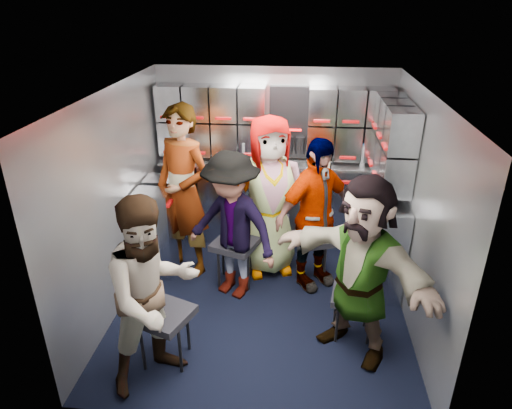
# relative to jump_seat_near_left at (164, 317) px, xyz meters

# --- Properties ---
(floor) EXTENTS (3.00, 3.00, 0.00)m
(floor) POSITION_rel_jump_seat_near_left_xyz_m (0.73, 0.92, -0.45)
(floor) COLOR black
(floor) RESTS_ON ground
(wall_back) EXTENTS (2.80, 0.04, 2.10)m
(wall_back) POSITION_rel_jump_seat_near_left_xyz_m (0.73, 2.42, 0.60)
(wall_back) COLOR #9398A1
(wall_back) RESTS_ON ground
(wall_left) EXTENTS (0.04, 3.00, 2.10)m
(wall_left) POSITION_rel_jump_seat_near_left_xyz_m (-0.67, 0.92, 0.60)
(wall_left) COLOR #9398A1
(wall_left) RESTS_ON ground
(wall_right) EXTENTS (0.04, 3.00, 2.10)m
(wall_right) POSITION_rel_jump_seat_near_left_xyz_m (2.13, 0.92, 0.60)
(wall_right) COLOR #9398A1
(wall_right) RESTS_ON ground
(ceiling) EXTENTS (2.80, 3.00, 0.02)m
(ceiling) POSITION_rel_jump_seat_near_left_xyz_m (0.73, 0.92, 1.65)
(ceiling) COLOR silver
(ceiling) RESTS_ON wall_back
(cart_bank_back) EXTENTS (2.68, 0.38, 0.99)m
(cart_bank_back) POSITION_rel_jump_seat_near_left_xyz_m (0.73, 2.21, 0.05)
(cart_bank_back) COLOR #A5ABB5
(cart_bank_back) RESTS_ON ground
(cart_bank_left) EXTENTS (0.38, 0.76, 0.99)m
(cart_bank_left) POSITION_rel_jump_seat_near_left_xyz_m (-0.46, 1.48, 0.05)
(cart_bank_left) COLOR #A5ABB5
(cart_bank_left) RESTS_ON ground
(counter) EXTENTS (2.68, 0.42, 0.03)m
(counter) POSITION_rel_jump_seat_near_left_xyz_m (0.73, 2.21, 0.57)
(counter) COLOR silver
(counter) RESTS_ON cart_bank_back
(locker_bank_back) EXTENTS (2.68, 0.28, 0.82)m
(locker_bank_back) POSITION_rel_jump_seat_near_left_xyz_m (0.73, 2.27, 1.04)
(locker_bank_back) COLOR #A5ABB5
(locker_bank_back) RESTS_ON wall_back
(locker_bank_right) EXTENTS (0.28, 1.00, 0.82)m
(locker_bank_right) POSITION_rel_jump_seat_near_left_xyz_m (1.98, 1.62, 1.04)
(locker_bank_right) COLOR #A5ABB5
(locker_bank_right) RESTS_ON wall_right
(right_cabinet) EXTENTS (0.28, 1.20, 1.00)m
(right_cabinet) POSITION_rel_jump_seat_near_left_xyz_m (1.98, 1.52, 0.05)
(right_cabinet) COLOR #A5ABB5
(right_cabinet) RESTS_ON ground
(coffee_niche) EXTENTS (0.46, 0.16, 0.84)m
(coffee_niche) POSITION_rel_jump_seat_near_left_xyz_m (0.91, 2.33, 1.02)
(coffee_niche) COLOR black
(coffee_niche) RESTS_ON wall_back
(red_latch_strip) EXTENTS (2.60, 0.02, 0.03)m
(red_latch_strip) POSITION_rel_jump_seat_near_left_xyz_m (0.73, 2.01, 0.43)
(red_latch_strip) COLOR #9F090B
(red_latch_strip) RESTS_ON cart_bank_back
(jump_seat_near_left) EXTENTS (0.54, 0.53, 0.50)m
(jump_seat_near_left) POSITION_rel_jump_seat_near_left_xyz_m (0.00, 0.00, 0.00)
(jump_seat_near_left) COLOR black
(jump_seat_near_left) RESTS_ON ground
(jump_seat_mid_left) EXTENTS (0.53, 0.52, 0.50)m
(jump_seat_mid_left) POSITION_rel_jump_seat_near_left_xyz_m (0.42, 1.19, -0.00)
(jump_seat_mid_left) COLOR black
(jump_seat_mid_left) RESTS_ON ground
(jump_seat_center) EXTENTS (0.43, 0.41, 0.50)m
(jump_seat_center) POSITION_rel_jump_seat_near_left_xyz_m (0.75, 1.69, -0.00)
(jump_seat_center) COLOR black
(jump_seat_center) RESTS_ON ground
(jump_seat_mid_right) EXTENTS (0.49, 0.48, 0.46)m
(jump_seat_mid_right) POSITION_rel_jump_seat_near_left_xyz_m (1.23, 1.45, -0.04)
(jump_seat_mid_right) COLOR black
(jump_seat_mid_right) RESTS_ON ground
(jump_seat_near_right) EXTENTS (0.43, 0.41, 0.45)m
(jump_seat_near_right) POSITION_rel_jump_seat_near_left_xyz_m (1.59, 0.48, -0.05)
(jump_seat_near_right) COLOR black
(jump_seat_near_right) RESTS_ON ground
(attendant_standing) EXTENTS (0.82, 0.71, 1.88)m
(attendant_standing) POSITION_rel_jump_seat_near_left_xyz_m (-0.15, 1.41, 0.49)
(attendant_standing) COLOR black
(attendant_standing) RESTS_ON ground
(attendant_arc_a) EXTENTS (0.98, 0.98, 1.61)m
(attendant_arc_a) POSITION_rel_jump_seat_near_left_xyz_m (-0.00, -0.18, 0.36)
(attendant_arc_a) COLOR black
(attendant_arc_a) RESTS_ON ground
(attendant_arc_b) EXTENTS (1.15, 0.97, 1.55)m
(attendant_arc_b) POSITION_rel_jump_seat_near_left_xyz_m (0.42, 1.01, 0.33)
(attendant_arc_b) COLOR black
(attendant_arc_b) RESTS_ON ground
(attendant_arc_c) EXTENTS (1.00, 0.80, 1.77)m
(attendant_arc_c) POSITION_rel_jump_seat_near_left_xyz_m (0.75, 1.51, 0.44)
(attendant_arc_c) COLOR black
(attendant_arc_c) RESTS_ON ground
(attendant_arc_d) EXTENTS (0.99, 0.91, 1.62)m
(attendant_arc_d) POSITION_rel_jump_seat_near_left_xyz_m (1.23, 1.27, 0.37)
(attendant_arc_d) COLOR black
(attendant_arc_d) RESTS_ON ground
(attendant_arc_e) EXTENTS (1.48, 1.34, 1.64)m
(attendant_arc_e) POSITION_rel_jump_seat_near_left_xyz_m (1.59, 0.30, 0.37)
(attendant_arc_e) COLOR black
(attendant_arc_e) RESTS_ON ground
(bottle_left) EXTENTS (0.07, 0.07, 0.24)m
(bottle_left) POSITION_rel_jump_seat_near_left_xyz_m (0.40, 2.16, 0.71)
(bottle_left) COLOR white
(bottle_left) RESTS_ON counter
(bottle_mid) EXTENTS (0.06, 0.06, 0.24)m
(bottle_mid) POSITION_rel_jump_seat_near_left_xyz_m (0.42, 2.16, 0.70)
(bottle_mid) COLOR white
(bottle_mid) RESTS_ON counter
(bottle_right) EXTENTS (0.06, 0.06, 0.26)m
(bottle_right) POSITION_rel_jump_seat_near_left_xyz_m (1.78, 2.16, 0.71)
(bottle_right) COLOR white
(bottle_right) RESTS_ON counter
(cup_left) EXTENTS (0.07, 0.07, 0.10)m
(cup_left) POSITION_rel_jump_seat_near_left_xyz_m (-0.23, 2.15, 0.64)
(cup_left) COLOR #C6B48B
(cup_left) RESTS_ON counter
(cup_right) EXTENTS (0.07, 0.07, 0.09)m
(cup_right) POSITION_rel_jump_seat_near_left_xyz_m (1.38, 2.15, 0.63)
(cup_right) COLOR #C6B48B
(cup_right) RESTS_ON counter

